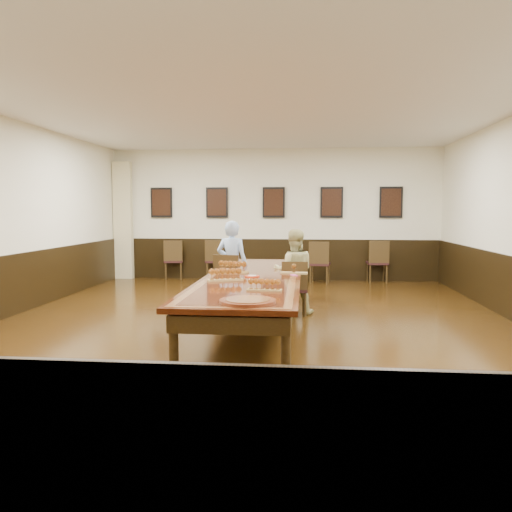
# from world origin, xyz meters

# --- Properties ---
(floor) EXTENTS (8.00, 10.00, 0.02)m
(floor) POSITION_xyz_m (0.00, 0.00, -0.01)
(floor) COLOR black
(floor) RESTS_ON ground
(ceiling) EXTENTS (8.00, 10.00, 0.02)m
(ceiling) POSITION_xyz_m (0.00, 0.00, 3.21)
(ceiling) COLOR white
(ceiling) RESTS_ON floor
(wall_back) EXTENTS (8.00, 0.02, 3.20)m
(wall_back) POSITION_xyz_m (0.00, 5.01, 1.60)
(wall_back) COLOR #F2EDCB
(wall_back) RESTS_ON floor
(wall_front) EXTENTS (8.00, 0.02, 3.20)m
(wall_front) POSITION_xyz_m (0.00, -5.01, 1.60)
(wall_front) COLOR #F2EDCB
(wall_front) RESTS_ON floor
(chair_man) EXTENTS (0.54, 0.57, 0.96)m
(chair_man) POSITION_xyz_m (-0.52, 1.24, 0.48)
(chair_man) COLOR black
(chair_man) RESTS_ON floor
(chair_woman) EXTENTS (0.45, 0.49, 0.90)m
(chair_woman) POSITION_xyz_m (0.59, 0.88, 0.45)
(chair_woman) COLOR black
(chair_woman) RESTS_ON floor
(spare_chair_a) EXTENTS (0.55, 0.58, 0.97)m
(spare_chair_a) POSITION_xyz_m (-2.49, 4.84, 0.48)
(spare_chair_a) COLOR black
(spare_chair_a) RESTS_ON floor
(spare_chair_b) EXTENTS (0.51, 0.55, 0.99)m
(spare_chair_b) POSITION_xyz_m (-1.39, 4.81, 0.49)
(spare_chair_b) COLOR black
(spare_chair_b) RESTS_ON floor
(spare_chair_c) EXTENTS (0.53, 0.57, 0.99)m
(spare_chair_c) POSITION_xyz_m (1.12, 4.45, 0.49)
(spare_chair_c) COLOR black
(spare_chair_c) RESTS_ON floor
(spare_chair_d) EXTENTS (0.49, 0.53, 1.00)m
(spare_chair_d) POSITION_xyz_m (2.48, 4.72, 0.50)
(spare_chair_d) COLOR black
(spare_chair_d) RESTS_ON floor
(person_man) EXTENTS (0.63, 0.48, 1.54)m
(person_man) POSITION_xyz_m (-0.50, 1.34, 0.77)
(person_man) COLOR #548CD4
(person_man) RESTS_ON floor
(person_woman) EXTENTS (0.73, 0.59, 1.40)m
(person_woman) POSITION_xyz_m (0.58, 0.98, 0.70)
(person_woman) COLOR #C8C17D
(person_woman) RESTS_ON floor
(pink_phone) EXTENTS (0.12, 0.16, 0.01)m
(pink_phone) POSITION_xyz_m (0.60, 0.12, 0.76)
(pink_phone) COLOR #E04A95
(pink_phone) RESTS_ON conference_table
(curtain) EXTENTS (0.45, 0.18, 2.90)m
(curtain) POSITION_xyz_m (-3.75, 4.82, 1.45)
(curtain) COLOR beige
(curtain) RESTS_ON floor
(wainscoting) EXTENTS (8.00, 10.00, 1.00)m
(wainscoting) POSITION_xyz_m (0.00, 0.00, 0.50)
(wainscoting) COLOR black
(wainscoting) RESTS_ON floor
(conference_table) EXTENTS (1.40, 5.00, 0.76)m
(conference_table) POSITION_xyz_m (0.00, 0.00, 0.61)
(conference_table) COLOR black
(conference_table) RESTS_ON floor
(posters) EXTENTS (6.14, 0.04, 0.74)m
(posters) POSITION_xyz_m (0.00, 4.94, 1.90)
(posters) COLOR black
(posters) RESTS_ON wall_back
(flight_a) EXTENTS (0.51, 0.28, 0.18)m
(flight_a) POSITION_xyz_m (-0.35, 0.36, 0.84)
(flight_a) COLOR olive
(flight_a) RESTS_ON conference_table
(flight_b) EXTENTS (0.42, 0.15, 0.15)m
(flight_b) POSITION_xyz_m (0.60, 0.31, 0.82)
(flight_b) COLOR olive
(flight_b) RESTS_ON conference_table
(flight_c) EXTENTS (0.50, 0.31, 0.18)m
(flight_c) POSITION_xyz_m (-0.32, -0.57, 0.83)
(flight_c) COLOR olive
(flight_c) RESTS_ON conference_table
(flight_d) EXTENTS (0.43, 0.17, 0.16)m
(flight_d) POSITION_xyz_m (0.28, -1.36, 0.82)
(flight_d) COLOR olive
(flight_d) RESTS_ON conference_table
(red_plate_grp) EXTENTS (0.22, 0.22, 0.03)m
(red_plate_grp) POSITION_xyz_m (0.01, -0.13, 0.76)
(red_plate_grp) COLOR red
(red_plate_grp) RESTS_ON conference_table
(carved_platter) EXTENTS (0.60, 0.60, 0.05)m
(carved_platter) POSITION_xyz_m (0.17, -2.14, 0.77)
(carved_platter) COLOR #532010
(carved_platter) RESTS_ON conference_table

